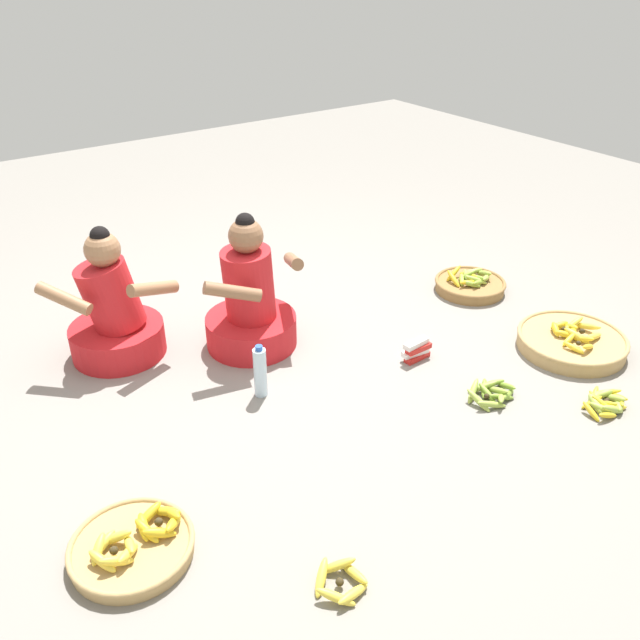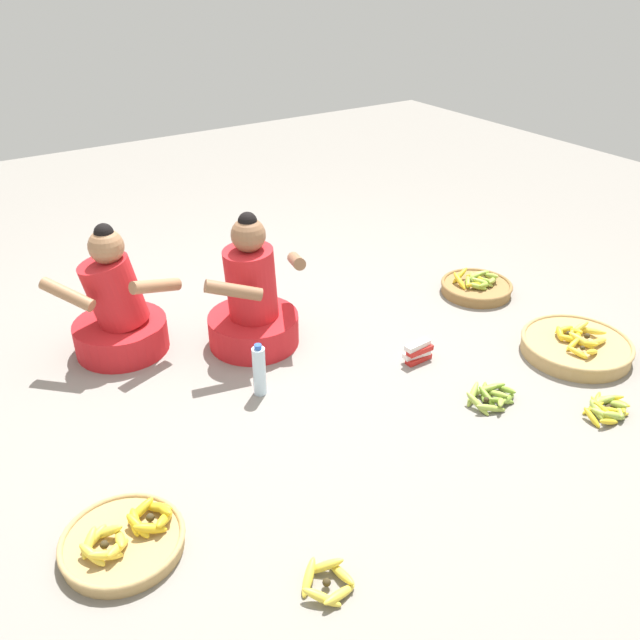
% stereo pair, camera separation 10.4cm
% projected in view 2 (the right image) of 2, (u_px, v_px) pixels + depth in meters
% --- Properties ---
extents(ground_plane, '(10.00, 10.00, 0.00)m').
position_uv_depth(ground_plane, '(301.00, 359.00, 3.73)').
color(ground_plane, gray).
extents(vendor_woman_front, '(0.71, 0.52, 0.80)m').
position_uv_depth(vendor_woman_front, '(253.00, 304.00, 3.76)').
color(vendor_woman_front, red).
rests_on(vendor_woman_front, ground).
extents(vendor_woman_behind, '(0.70, 0.54, 0.77)m').
position_uv_depth(vendor_woman_behind, '(118.00, 312.00, 3.70)').
color(vendor_woman_behind, red).
rests_on(vendor_woman_behind, ground).
extents(banana_basket_mid_left, '(0.48, 0.48, 0.13)m').
position_uv_depth(banana_basket_mid_left, '(124.00, 540.00, 2.56)').
color(banana_basket_mid_left, tan).
rests_on(banana_basket_mid_left, ground).
extents(banana_basket_near_vendor, '(0.61, 0.61, 0.16)m').
position_uv_depth(banana_basket_near_vendor, '(576.00, 346.00, 3.76)').
color(banana_basket_near_vendor, tan).
rests_on(banana_basket_near_vendor, ground).
extents(banana_basket_front_left, '(0.47, 0.47, 0.15)m').
position_uv_depth(banana_basket_front_left, '(476.00, 287.00, 4.41)').
color(banana_basket_front_left, olive).
rests_on(banana_basket_front_left, ground).
extents(loose_bananas_back_center, '(0.28, 0.22, 0.09)m').
position_uv_depth(loose_bananas_back_center, '(607.00, 409.00, 3.29)').
color(loose_bananas_back_center, yellow).
rests_on(loose_bananas_back_center, ground).
extents(loose_bananas_near_bicycle, '(0.22, 0.23, 0.09)m').
position_uv_depth(loose_bananas_near_bicycle, '(327.00, 582.00, 2.41)').
color(loose_bananas_near_bicycle, yellow).
rests_on(loose_bananas_near_bicycle, ground).
extents(loose_bananas_back_right, '(0.29, 0.23, 0.10)m').
position_uv_depth(loose_bananas_back_right, '(491.00, 397.00, 3.38)').
color(loose_bananas_back_right, olive).
rests_on(loose_bananas_back_right, ground).
extents(water_bottle, '(0.07, 0.07, 0.30)m').
position_uv_depth(water_bottle, '(259.00, 371.00, 3.38)').
color(water_bottle, silver).
rests_on(water_bottle, ground).
extents(packet_carton_stack, '(0.17, 0.07, 0.12)m').
position_uv_depth(packet_carton_stack, '(418.00, 352.00, 3.69)').
color(packet_carton_stack, red).
rests_on(packet_carton_stack, ground).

